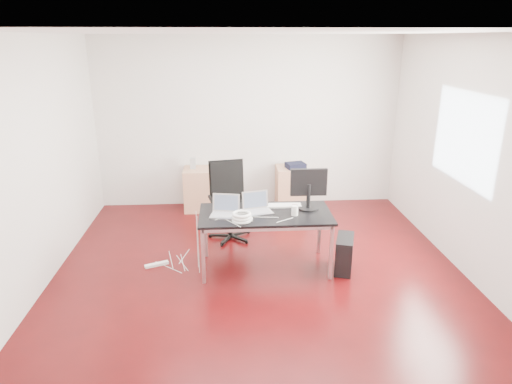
{
  "coord_description": "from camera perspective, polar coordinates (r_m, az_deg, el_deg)",
  "views": [
    {
      "loc": [
        -0.37,
        -5.03,
        2.75
      ],
      "look_at": [
        0.0,
        0.55,
        0.85
      ],
      "focal_mm": 32.0,
      "sensor_mm": 36.0,
      "label": 1
    }
  ],
  "objects": [
    {
      "name": "filing_cabinet_right",
      "position": [
        7.72,
        4.42,
        0.6
      ],
      "size": [
        0.5,
        0.5,
        0.7
      ],
      "primitive_type": "cube",
      "color": "tan",
      "rests_on": "ground"
    },
    {
      "name": "power_strip",
      "position": [
        5.99,
        -12.32,
        -8.84
      ],
      "size": [
        0.3,
        0.17,
        0.04
      ],
      "primitive_type": "cube",
      "rotation": [
        0.0,
        0.0,
        0.4
      ],
      "color": "white",
      "rests_on": "ground"
    },
    {
      "name": "keyboard",
      "position": [
        5.76,
        3.47,
        -1.7
      ],
      "size": [
        0.44,
        0.15,
        0.02
      ],
      "primitive_type": "cube",
      "rotation": [
        0.0,
        0.0,
        -0.03
      ],
      "color": "white",
      "rests_on": "desk"
    },
    {
      "name": "desk",
      "position": [
        5.55,
        1.18,
        -3.16
      ],
      "size": [
        1.6,
        0.8,
        0.73
      ],
      "color": "black",
      "rests_on": "ground"
    },
    {
      "name": "speaker",
      "position": [
        7.57,
        -7.9,
        3.57
      ],
      "size": [
        0.09,
        0.08,
        0.18
      ],
      "primitive_type": "cube",
      "rotation": [
        0.0,
        0.0,
        -0.02
      ],
      "color": "#9E9E9E",
      "rests_on": "filing_cabinet_left"
    },
    {
      "name": "laptop_left",
      "position": [
        5.48,
        -3.87,
        -2.29
      ],
      "size": [
        0.37,
        0.31,
        0.23
      ],
      "rotation": [
        0.0,
        0.0,
        -0.19
      ],
      "color": "silver",
      "rests_on": "desk"
    },
    {
      "name": "wastebasket",
      "position": [
        7.56,
        0.35,
        -1.44
      ],
      "size": [
        0.29,
        0.29,
        0.28
      ],
      "primitive_type": "cylinder",
      "rotation": [
        0.0,
        0.0,
        0.27
      ],
      "color": "black",
      "rests_on": "ground"
    },
    {
      "name": "pc_tower",
      "position": [
        5.78,
        10.98,
        -7.59
      ],
      "size": [
        0.33,
        0.49,
        0.44
      ],
      "primitive_type": "cube",
      "rotation": [
        0.0,
        0.0,
        -0.3
      ],
      "color": "black",
      "rests_on": "ground"
    },
    {
      "name": "cup_white",
      "position": [
        5.47,
        4.86,
        -2.32
      ],
      "size": [
        0.09,
        0.09,
        0.12
      ],
      "primitive_type": "cylinder",
      "rotation": [
        0.0,
        0.0,
        0.19
      ],
      "color": "white",
      "rests_on": "desk"
    },
    {
      "name": "cup_brown",
      "position": [
        5.54,
        4.86,
        -2.15
      ],
      "size": [
        0.1,
        0.1,
        0.1
      ],
      "primitive_type": "cylinder",
      "rotation": [
        0.0,
        0.0,
        0.38
      ],
      "color": "#522A1C",
      "rests_on": "desk"
    },
    {
      "name": "cable_coil",
      "position": [
        5.28,
        -1.8,
        -3.14
      ],
      "size": [
        0.24,
        0.24,
        0.11
      ],
      "rotation": [
        0.0,
        0.0,
        0.36
      ],
      "color": "white",
      "rests_on": "desk"
    },
    {
      "name": "filing_cabinet_left",
      "position": [
        7.66,
        -7.07,
        0.36
      ],
      "size": [
        0.5,
        0.5,
        0.7
      ],
      "primitive_type": "cube",
      "color": "tan",
      "rests_on": "ground"
    },
    {
      "name": "navy_garment",
      "position": [
        7.56,
        4.97,
        3.31
      ],
      "size": [
        0.35,
        0.31,
        0.09
      ],
      "primitive_type": "cube",
      "rotation": [
        0.0,
        0.0,
        0.25
      ],
      "color": "black",
      "rests_on": "filing_cabinet_right"
    },
    {
      "name": "laptop_right",
      "position": [
        5.57,
        0.13,
        -1.9
      ],
      "size": [
        0.38,
        0.33,
        0.23
      ],
      "rotation": [
        0.0,
        0.0,
        0.25
      ],
      "color": "silver",
      "rests_on": "desk"
    },
    {
      "name": "power_adapter",
      "position": [
        5.32,
        -0.79,
        -3.41
      ],
      "size": [
        0.07,
        0.07,
        0.03
      ],
      "primitive_type": "cube",
      "rotation": [
        0.0,
        0.0,
        0.01
      ],
      "color": "white",
      "rests_on": "desk"
    },
    {
      "name": "room_shell",
      "position": [
        5.23,
        0.8,
        3.82
      ],
      "size": [
        5.0,
        5.0,
        5.0
      ],
      "color": "#3A0608",
      "rests_on": "ground"
    },
    {
      "name": "office_chair",
      "position": [
        6.48,
        -3.42,
        -0.59
      ],
      "size": [
        0.56,
        0.58,
        1.08
      ],
      "rotation": [
        0.0,
        0.0,
        0.19
      ],
      "color": "black",
      "rests_on": "ground"
    },
    {
      "name": "monitor",
      "position": [
        5.63,
        6.59,
        0.67
      ],
      "size": [
        0.45,
        0.26,
        0.51
      ],
      "rotation": [
        0.0,
        0.0,
        0.0
      ],
      "color": "black",
      "rests_on": "desk"
    }
  ]
}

